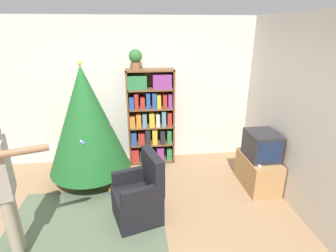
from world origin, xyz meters
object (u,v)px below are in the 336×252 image
object	(u,v)px
bookshelf	(151,118)
christmas_tree	(86,120)
armchair	(140,197)
television	(262,145)
potted_plant	(135,58)
standing_person	(4,183)

from	to	relation	value
bookshelf	christmas_tree	world-z (taller)	christmas_tree
bookshelf	armchair	xyz separation A→B (m)	(-0.26, -1.59, -0.55)
television	potted_plant	bearing A→B (deg)	150.31
bookshelf	television	bearing A→B (deg)	-32.87
armchair	christmas_tree	bearing A→B (deg)	-160.07
christmas_tree	standing_person	distance (m)	1.63
armchair	potted_plant	distance (m)	2.27
standing_person	television	bearing A→B (deg)	89.96
armchair	standing_person	xyz separation A→B (m)	(-1.35, -0.45, 0.62)
standing_person	potted_plant	size ratio (longest dim) A/B	4.82
bookshelf	standing_person	bearing A→B (deg)	-128.14
bookshelf	armchair	bearing A→B (deg)	-99.20
bookshelf	armchair	distance (m)	1.70
bookshelf	potted_plant	size ratio (longest dim) A/B	5.29
television	armchair	size ratio (longest dim) A/B	0.56
bookshelf	standing_person	xyz separation A→B (m)	(-1.60, -2.04, 0.06)
bookshelf	potted_plant	bearing A→B (deg)	177.86
standing_person	potted_plant	bearing A→B (deg)	129.10
christmas_tree	standing_person	size ratio (longest dim) A/B	1.24
christmas_tree	television	bearing A→B (deg)	-11.21
christmas_tree	potted_plant	bearing A→B (deg)	33.49
television	standing_person	xyz separation A→B (m)	(-3.23, -0.99, 0.22)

